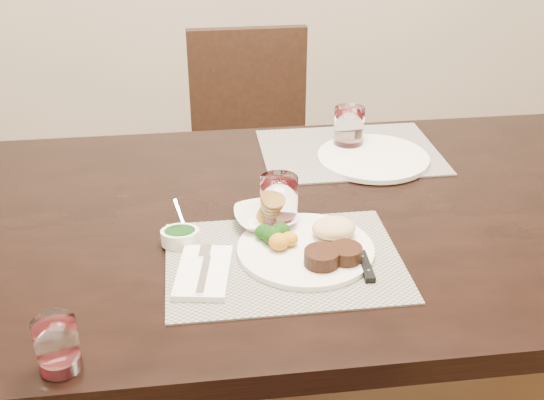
{
  "coord_description": "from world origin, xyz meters",
  "views": [
    {
      "loc": [
        -0.22,
        -1.29,
        1.49
      ],
      "look_at": [
        -0.06,
        -0.06,
        0.82
      ],
      "focal_mm": 45.0,
      "sensor_mm": 36.0,
      "label": 1
    }
  ],
  "objects": [
    {
      "name": "dining_table",
      "position": [
        0.0,
        0.0,
        0.67
      ],
      "size": [
        2.0,
        1.0,
        0.75
      ],
      "color": "black",
      "rests_on": "ground"
    },
    {
      "name": "chair_far",
      "position": [
        0.0,
        0.93,
        0.5
      ],
      "size": [
        0.42,
        0.42,
        0.9
      ],
      "color": "black",
      "rests_on": "ground"
    },
    {
      "name": "placemat_near",
      "position": [
        -0.05,
        -0.19,
        0.75
      ],
      "size": [
        0.46,
        0.34,
        0.0
      ],
      "primitive_type": "cube",
      "color": "gray",
      "rests_on": "dining_table"
    },
    {
      "name": "placemat_far",
      "position": [
        0.2,
        0.3,
        0.75
      ],
      "size": [
        0.46,
        0.34,
        0.0
      ],
      "primitive_type": "cube",
      "color": "gray",
      "rests_on": "dining_table"
    },
    {
      "name": "dinner_plate",
      "position": [
        0.01,
        -0.17,
        0.77
      ],
      "size": [
        0.27,
        0.27,
        0.05
      ],
      "rotation": [
        0.0,
        0.0,
        -0.19
      ],
      "color": "white",
      "rests_on": "placemat_near"
    },
    {
      "name": "napkin_fork",
      "position": [
        -0.21,
        -0.22,
        0.76
      ],
      "size": [
        0.12,
        0.19,
        0.02
      ],
      "rotation": [
        0.0,
        0.0,
        -0.17
      ],
      "color": "white",
      "rests_on": "placemat_near"
    },
    {
      "name": "steak_knife",
      "position": [
        0.1,
        -0.21,
        0.76
      ],
      "size": [
        0.02,
        0.23,
        0.01
      ],
      "rotation": [
        0.0,
        0.0,
        -0.04
      ],
      "color": "silver",
      "rests_on": "placemat_near"
    },
    {
      "name": "cracker_bowl",
      "position": [
        -0.07,
        -0.05,
        0.77
      ],
      "size": [
        0.14,
        0.14,
        0.06
      ],
      "rotation": [
        0.0,
        0.0,
        0.11
      ],
      "color": "white",
      "rests_on": "placemat_near"
    },
    {
      "name": "sauce_ramekin",
      "position": [
        -0.25,
        -0.1,
        0.77
      ],
      "size": [
        0.08,
        0.12,
        0.06
      ],
      "rotation": [
        0.0,
        0.0,
        0.33
      ],
      "color": "white",
      "rests_on": "placemat_near"
    },
    {
      "name": "wine_glass_near",
      "position": [
        -0.04,
        -0.05,
        0.8
      ],
      "size": [
        0.08,
        0.08,
        0.11
      ],
      "rotation": [
        0.0,
        0.0,
        -0.21
      ],
      "color": "white",
      "rests_on": "placemat_near"
    },
    {
      "name": "far_plate",
      "position": [
        0.24,
        0.24,
        0.76
      ],
      "size": [
        0.28,
        0.28,
        0.01
      ],
      "primitive_type": "cylinder",
      "color": "white",
      "rests_on": "placemat_far"
    },
    {
      "name": "wine_glass_far",
      "position": [
        0.2,
        0.33,
        0.8
      ],
      "size": [
        0.08,
        0.08,
        0.11
      ],
      "rotation": [
        0.0,
        0.0,
        0.03
      ],
      "color": "white",
      "rests_on": "placemat_far"
    },
    {
      "name": "wine_glass_side",
      "position": [
        -0.44,
        -0.44,
        0.79
      ],
      "size": [
        0.07,
        0.07,
        0.09
      ],
      "rotation": [
        0.0,
        0.0,
        0.11
      ],
      "color": "white",
      "rests_on": "dining_table"
    }
  ]
}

